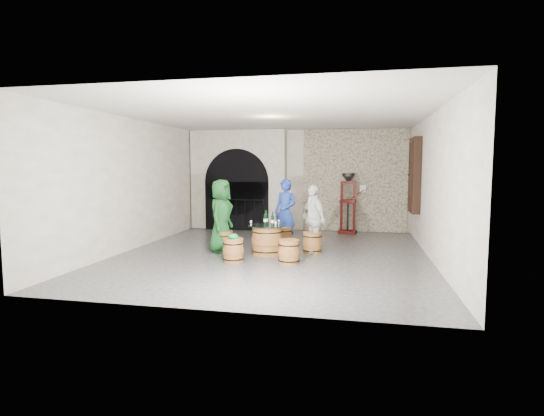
% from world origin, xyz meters
% --- Properties ---
extents(ground, '(8.00, 8.00, 0.00)m').
position_xyz_m(ground, '(0.00, 0.00, 0.00)').
color(ground, '#2F2F32').
rests_on(ground, ground).
extents(wall_back, '(8.00, 0.00, 8.00)m').
position_xyz_m(wall_back, '(0.00, 4.00, 1.60)').
color(wall_back, silver).
rests_on(wall_back, ground).
extents(wall_front, '(8.00, 0.00, 8.00)m').
position_xyz_m(wall_front, '(0.00, -4.00, 1.60)').
color(wall_front, silver).
rests_on(wall_front, ground).
extents(wall_left, '(0.00, 8.00, 8.00)m').
position_xyz_m(wall_left, '(-3.50, 0.00, 1.60)').
color(wall_left, silver).
rests_on(wall_left, ground).
extents(wall_right, '(0.00, 8.00, 8.00)m').
position_xyz_m(wall_right, '(3.50, 0.00, 1.60)').
color(wall_right, silver).
rests_on(wall_right, ground).
extents(ceiling, '(8.00, 8.00, 0.00)m').
position_xyz_m(ceiling, '(0.00, 0.00, 3.20)').
color(ceiling, beige).
rests_on(ceiling, wall_back).
extents(stone_facing_panel, '(3.20, 0.12, 3.18)m').
position_xyz_m(stone_facing_panel, '(1.80, 3.94, 1.60)').
color(stone_facing_panel, '#B0A38C').
rests_on(stone_facing_panel, ground).
extents(arched_opening, '(3.10, 0.60, 3.19)m').
position_xyz_m(arched_opening, '(-1.90, 3.74, 1.58)').
color(arched_opening, silver).
rests_on(arched_opening, ground).
extents(shuttered_window, '(0.23, 1.10, 2.00)m').
position_xyz_m(shuttered_window, '(3.38, 2.40, 1.80)').
color(shuttered_window, black).
rests_on(shuttered_window, wall_right).
extents(barrel_table, '(0.88, 0.88, 0.69)m').
position_xyz_m(barrel_table, '(-0.13, -0.04, 0.34)').
color(barrel_table, olive).
rests_on(barrel_table, ground).
extents(barrel_stool_left, '(0.46, 0.46, 0.51)m').
position_xyz_m(barrel_stool_left, '(-1.19, 0.01, 0.25)').
color(barrel_stool_left, olive).
rests_on(barrel_stool_left, ground).
extents(barrel_stool_far, '(0.46, 0.46, 0.51)m').
position_xyz_m(barrel_stool_far, '(0.07, 1.01, 0.25)').
color(barrel_stool_far, olive).
rests_on(barrel_stool_far, ground).
extents(barrel_stool_right, '(0.46, 0.46, 0.51)m').
position_xyz_m(barrel_stool_right, '(0.88, 0.31, 0.25)').
color(barrel_stool_right, olive).
rests_on(barrel_stool_right, ground).
extents(barrel_stool_near_right, '(0.46, 0.46, 0.51)m').
position_xyz_m(barrel_stool_near_right, '(0.53, -0.89, 0.25)').
color(barrel_stool_near_right, olive).
rests_on(barrel_stool_near_right, ground).
extents(barrel_stool_near_left, '(0.46, 0.46, 0.51)m').
position_xyz_m(barrel_stool_near_left, '(-0.66, -0.97, 0.25)').
color(barrel_stool_near_left, olive).
rests_on(barrel_stool_near_left, ground).
extents(green_cap, '(0.25, 0.20, 0.11)m').
position_xyz_m(green_cap, '(-0.66, -0.97, 0.55)').
color(green_cap, '#0B8034').
rests_on(green_cap, barrel_stool_near_left).
extents(person_green, '(0.61, 0.88, 1.73)m').
position_xyz_m(person_green, '(-1.26, 0.01, 0.86)').
color(person_green, '#114018').
rests_on(person_green, ground).
extents(person_blue, '(0.74, 0.63, 1.71)m').
position_xyz_m(person_blue, '(0.09, 1.15, 0.86)').
color(person_blue, navy).
rests_on(person_blue, ground).
extents(person_white, '(0.86, 1.00, 1.61)m').
position_xyz_m(person_white, '(0.90, 0.32, 0.80)').
color(person_white, silver).
rests_on(person_white, ground).
extents(wine_bottle_left, '(0.08, 0.08, 0.32)m').
position_xyz_m(wine_bottle_left, '(-0.18, 0.01, 0.82)').
color(wine_bottle_left, black).
rests_on(wine_bottle_left, barrel_table).
extents(wine_bottle_center, '(0.08, 0.08, 0.32)m').
position_xyz_m(wine_bottle_center, '(0.03, -0.16, 0.82)').
color(wine_bottle_center, black).
rests_on(wine_bottle_center, barrel_table).
extents(wine_bottle_right, '(0.08, 0.08, 0.32)m').
position_xyz_m(wine_bottle_right, '(-0.17, 0.10, 0.82)').
color(wine_bottle_right, black).
rests_on(wine_bottle_right, barrel_table).
extents(tasting_glass_a, '(0.05, 0.05, 0.10)m').
position_xyz_m(tasting_glass_a, '(-0.47, -0.19, 0.73)').
color(tasting_glass_a, '#C56C26').
rests_on(tasting_glass_a, barrel_table).
extents(tasting_glass_b, '(0.05, 0.05, 0.10)m').
position_xyz_m(tasting_glass_b, '(0.09, -0.06, 0.73)').
color(tasting_glass_b, '#C56C26').
rests_on(tasting_glass_b, barrel_table).
extents(tasting_glass_c, '(0.05, 0.05, 0.10)m').
position_xyz_m(tasting_glass_c, '(-0.20, 0.28, 0.73)').
color(tasting_glass_c, '#C56C26').
rests_on(tasting_glass_c, barrel_table).
extents(tasting_glass_d, '(0.05, 0.05, 0.10)m').
position_xyz_m(tasting_glass_d, '(0.10, 0.20, 0.73)').
color(tasting_glass_d, '#C56C26').
rests_on(tasting_glass_d, barrel_table).
extents(tasting_glass_e, '(0.05, 0.05, 0.10)m').
position_xyz_m(tasting_glass_e, '(0.12, -0.26, 0.73)').
color(tasting_glass_e, '#C56C26').
rests_on(tasting_glass_e, barrel_table).
extents(tasting_glass_f, '(0.05, 0.05, 0.10)m').
position_xyz_m(tasting_glass_f, '(-0.51, -0.05, 0.73)').
color(tasting_glass_f, '#C56C26').
rests_on(tasting_glass_f, barrel_table).
extents(side_barrel, '(0.51, 0.51, 0.68)m').
position_xyz_m(side_barrel, '(-0.22, 2.73, 0.34)').
color(side_barrel, olive).
rests_on(side_barrel, ground).
extents(corking_press, '(0.77, 0.48, 1.83)m').
position_xyz_m(corking_press, '(1.61, 3.46, 1.07)').
color(corking_press, '#4A100C').
rests_on(corking_press, ground).
extents(control_box, '(0.18, 0.10, 0.22)m').
position_xyz_m(control_box, '(2.05, 3.86, 1.35)').
color(control_box, silver).
rests_on(control_box, wall_back).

